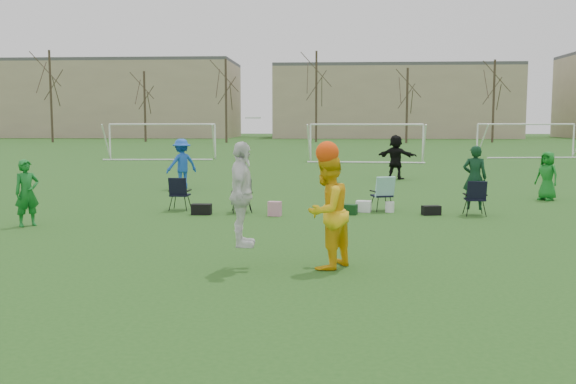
# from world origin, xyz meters

# --- Properties ---
(ground) EXTENTS (260.00, 260.00, 0.00)m
(ground) POSITION_xyz_m (0.00, 0.00, 0.00)
(ground) COLOR #225119
(ground) RESTS_ON ground
(fielder_green_near) EXTENTS (0.71, 0.71, 1.66)m
(fielder_green_near) POSITION_xyz_m (-5.92, 5.18, 0.83)
(fielder_green_near) COLOR #136D23
(fielder_green_near) RESTS_ON ground
(fielder_blue) EXTENTS (1.42, 1.34, 1.93)m
(fielder_blue) POSITION_xyz_m (-4.11, 14.20, 0.96)
(fielder_blue) COLOR blue
(fielder_blue) RESTS_ON ground
(fielder_green_far) EXTENTS (0.89, 0.93, 1.61)m
(fielder_green_far) POSITION_xyz_m (8.73, 11.40, 0.80)
(fielder_green_far) COLOR #147520
(fielder_green_far) RESTS_ON ground
(fielder_black) EXTENTS (1.90, 1.44, 2.00)m
(fielder_black) POSITION_xyz_m (4.56, 18.92, 1.00)
(fielder_black) COLOR black
(fielder_black) RESTS_ON ground
(center_contest) EXTENTS (2.32, 1.31, 2.66)m
(center_contest) POSITION_xyz_m (0.96, 0.97, 1.15)
(center_contest) COLOR white
(center_contest) RESTS_ON ground
(sideline_setup) EXTENTS (9.07, 1.74, 1.93)m
(sideline_setup) POSITION_xyz_m (2.27, 8.01, 0.58)
(sideline_setup) COLOR #0D321B
(sideline_setup) RESTS_ON ground
(goal_left) EXTENTS (7.39, 0.76, 2.46)m
(goal_left) POSITION_xyz_m (-10.00, 34.00, 1.92)
(goal_left) COLOR white
(goal_left) RESTS_ON ground
(goal_mid) EXTENTS (7.40, 0.63, 2.46)m
(goal_mid) POSITION_xyz_m (4.00, 32.00, 1.92)
(goal_mid) COLOR white
(goal_mid) RESTS_ON ground
(goal_right) EXTENTS (7.35, 1.14, 2.46)m
(goal_right) POSITION_xyz_m (16.00, 38.00, 1.92)
(goal_right) COLOR white
(goal_right) RESTS_ON ground
(tree_line) EXTENTS (110.28, 3.28, 11.40)m
(tree_line) POSITION_xyz_m (0.24, 69.85, 5.09)
(tree_line) COLOR #382B21
(tree_line) RESTS_ON ground
(building_row) EXTENTS (126.00, 16.00, 13.00)m
(building_row) POSITION_xyz_m (6.73, 96.00, 5.99)
(building_row) COLOR tan
(building_row) RESTS_ON ground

